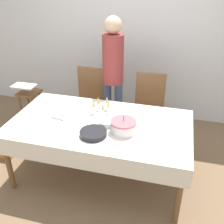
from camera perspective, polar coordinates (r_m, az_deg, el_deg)
name	(u,v)px	position (r m, az deg, el deg)	size (l,w,h in m)	color
ground_plane	(101,173)	(3.26, -2.35, -13.20)	(12.00, 12.00, 0.00)	brown
wall_back	(132,31)	(4.11, 4.29, 17.09)	(8.00, 0.05, 2.70)	silver
dining_table	(100,130)	(2.88, -2.60, -4.01)	(1.95, 1.08, 0.72)	silver
dining_chair_far_left	(89,99)	(3.75, -4.96, 2.77)	(0.43, 0.43, 0.98)	brown
dining_chair_far_right	(149,106)	(3.58, 8.03, 1.21)	(0.45, 0.45, 0.98)	brown
birthday_cake	(123,126)	(2.65, 2.50, -3.11)	(0.26, 0.26, 0.20)	white
champagne_tray	(102,107)	(2.97, -2.21, 1.13)	(0.29, 0.29, 0.18)	silver
plate_stack_main	(93,133)	(2.61, -4.10, -4.63)	(0.27, 0.27, 0.05)	black
plate_stack_dessert	(107,122)	(2.79, -1.05, -2.21)	(0.19, 0.19, 0.05)	white
cake_knife	(114,143)	(2.50, 0.52, -6.85)	(0.30, 0.04, 0.00)	silver
fork_pile	(59,118)	(2.96, -11.54, -1.18)	(0.18, 0.09, 0.02)	silver
napkin_pile	(62,112)	(3.07, -10.75, -0.06)	(0.15, 0.15, 0.01)	pink
person_standing	(113,68)	(3.52, 0.21, 9.54)	(0.28, 0.28, 1.68)	#3F4C72
high_chair	(29,97)	(4.12, -17.61, 3.05)	(0.33, 0.35, 0.71)	brown
gift_bag	(4,147)	(3.75, -22.45, -7.14)	(0.28, 0.17, 0.23)	orange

